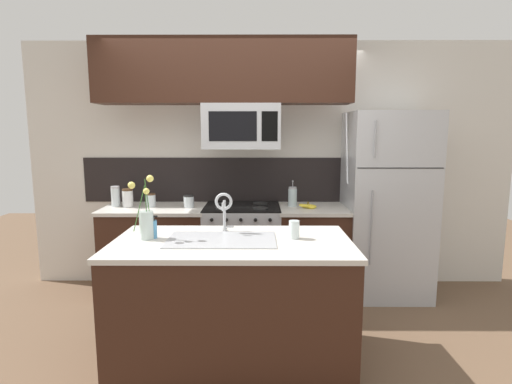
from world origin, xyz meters
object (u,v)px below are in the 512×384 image
object	(u,v)px
microwave	(242,127)
storage_jar_squat	(189,201)
refrigerator	(386,205)
dish_soap_bottle	(153,229)
flower_vase	(146,222)
drinking_glass	(294,230)
banana_bunch	(308,206)
storage_jar_tall	(116,196)
stove_range	(242,250)
french_press	(293,197)
storage_jar_medium	(128,198)
storage_jar_short	(151,200)
sink_faucet	(224,207)

from	to	relation	value
microwave	storage_jar_squat	xyz separation A→B (m)	(-0.54, 0.00, -0.74)
refrigerator	dish_soap_bottle	size ratio (longest dim) A/B	11.27
microwave	flower_vase	bearing A→B (deg)	-117.70
dish_soap_bottle	drinking_glass	xyz separation A→B (m)	(1.01, -0.00, -0.00)
banana_bunch	storage_jar_tall	bearing A→B (deg)	177.45
stove_range	french_press	bearing A→B (deg)	6.66
microwave	refrigerator	xyz separation A→B (m)	(1.46, 0.04, -0.79)
storage_jar_medium	refrigerator	bearing A→B (deg)	0.24
storage_jar_short	flower_vase	world-z (taller)	flower_vase
storage_jar_medium	stove_range	bearing A→B (deg)	-0.45
sink_faucet	flower_vase	distance (m)	0.57
stove_range	storage_jar_medium	bearing A→B (deg)	179.55
storage_jar_medium	flower_vase	size ratio (longest dim) A/B	0.41
drinking_glass	storage_jar_medium	bearing A→B (deg)	142.54
microwave	sink_faucet	size ratio (longest dim) A/B	2.43
stove_range	storage_jar_medium	distance (m)	1.28
microwave	flower_vase	distance (m)	1.52
microwave	storage_jar_squat	bearing A→B (deg)	179.60
storage_jar_medium	french_press	world-z (taller)	french_press
storage_jar_tall	drinking_glass	size ratio (longest dim) A/B	1.62
banana_bunch	storage_jar_medium	bearing A→B (deg)	177.78
banana_bunch	storage_jar_short	bearing A→B (deg)	177.07
stove_range	flower_vase	bearing A→B (deg)	-117.29
french_press	sink_faucet	world-z (taller)	sink_faucet
microwave	refrigerator	distance (m)	1.66
microwave	dish_soap_bottle	size ratio (longest dim) A/B	4.51
stove_range	french_press	xyz separation A→B (m)	(0.51, 0.06, 0.55)
drinking_glass	banana_bunch	bearing A→B (deg)	78.06
drinking_glass	stove_range	bearing A→B (deg)	109.21
storage_jar_short	sink_faucet	bearing A→B (deg)	-51.53
refrigerator	dish_soap_bottle	bearing A→B (deg)	-149.24
banana_bunch	dish_soap_bottle	xyz separation A→B (m)	(-1.25, -1.14, 0.05)
stove_range	storage_jar_medium	xyz separation A→B (m)	(-1.16, 0.01, 0.54)
refrigerator	storage_jar_short	xyz separation A→B (m)	(-2.39, -0.00, 0.05)
storage_jar_short	banana_bunch	xyz separation A→B (m)	(1.59, -0.08, -0.05)
stove_range	microwave	xyz separation A→B (m)	(0.00, -0.02, 1.25)
banana_bunch	sink_faucet	size ratio (longest dim) A/B	0.62
storage_jar_medium	storage_jar_short	size ratio (longest dim) A/B	1.37
refrigerator	french_press	size ratio (longest dim) A/B	6.96
banana_bunch	sink_faucet	bearing A→B (deg)	-127.85
refrigerator	french_press	xyz separation A→B (m)	(-0.95, 0.04, 0.08)
sink_faucet	drinking_glass	xyz separation A→B (m)	(0.51, -0.17, -0.13)
stove_range	french_press	distance (m)	0.75
dish_soap_bottle	flower_vase	bearing A→B (deg)	-151.65
storage_jar_tall	sink_faucet	size ratio (longest dim) A/B	0.69
storage_jar_short	drinking_glass	xyz separation A→B (m)	(1.35, -1.22, -0.00)
microwave	refrigerator	world-z (taller)	microwave
storage_jar_medium	storage_jar_short	world-z (taller)	storage_jar_medium
stove_range	storage_jar_short	size ratio (longest dim) A/B	6.84
flower_vase	storage_jar_medium	bearing A→B (deg)	113.33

